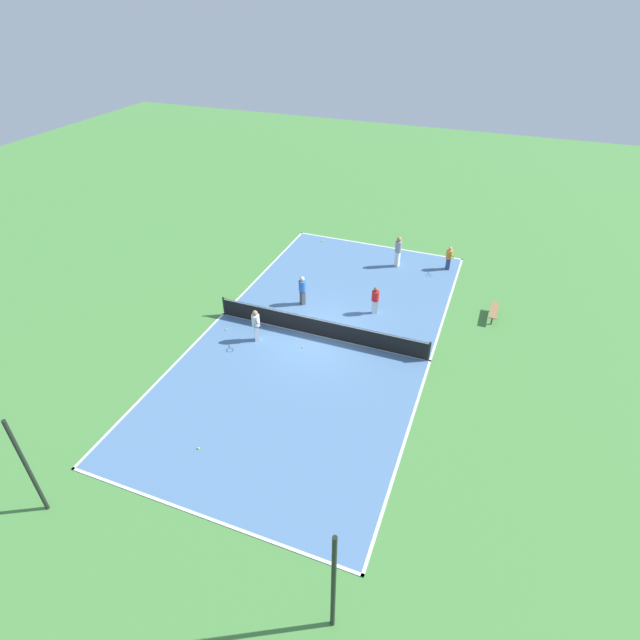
{
  "coord_description": "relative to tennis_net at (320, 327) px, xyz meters",
  "views": [
    {
      "loc": [
        -6.56,
        17.14,
        13.6
      ],
      "look_at": [
        0.0,
        0.0,
        0.9
      ],
      "focal_mm": 28.0,
      "sensor_mm": 36.0,
      "label": 1
    }
  ],
  "objects": [
    {
      "name": "tennis_ball_far_baseline",
      "position": [
        3.39,
        -9.27,
        -0.46
      ],
      "size": [
        0.07,
        0.07,
        0.07
      ],
      "primitive_type": "sphere",
      "color": "#CCE033",
      "rests_on": "court_surface"
    },
    {
      "name": "bench",
      "position": [
        -7.23,
        -4.38,
        -0.13
      ],
      "size": [
        0.36,
        1.48,
        0.45
      ],
      "rotation": [
        0.0,
        0.0,
        1.57
      ],
      "color": "olive",
      "rests_on": "ground_plane"
    },
    {
      "name": "tennis_ball_near_net",
      "position": [
        4.23,
        1.14,
        -0.46
      ],
      "size": [
        0.07,
        0.07,
        0.07
      ],
      "primitive_type": "sphere",
      "color": "#CCE033",
      "rests_on": "court_surface"
    },
    {
      "name": "player_center_orange",
      "position": [
        -4.42,
        -8.45,
        0.28
      ],
      "size": [
        0.56,
        0.99,
        1.37
      ],
      "rotation": [
        0.0,
        0.0,
        1.83
      ],
      "color": "navy",
      "rests_on": "court_surface"
    },
    {
      "name": "fence_post_back_right",
      "position": [
        4.69,
        11.39,
        1.4
      ],
      "size": [
        0.12,
        0.12,
        3.83
      ],
      "color": "black",
      "rests_on": "ground_plane"
    },
    {
      "name": "tennis_ball_left_sideline",
      "position": [
        0.39,
        1.11,
        -0.46
      ],
      "size": [
        0.07,
        0.07,
        0.07
      ],
      "primitive_type": "sphere",
      "color": "#CCE033",
      "rests_on": "court_surface"
    },
    {
      "name": "court_surface",
      "position": [
        0.0,
        0.0,
        -0.5
      ],
      "size": [
        10.2,
        19.95,
        0.02
      ],
      "color": "#4C729E",
      "rests_on": "ground_plane"
    },
    {
      "name": "tennis_ball_right_alley",
      "position": [
        1.59,
        7.71,
        -0.46
      ],
      "size": [
        0.07,
        0.07,
        0.07
      ],
      "primitive_type": "sphere",
      "color": "#CCE033",
      "rests_on": "court_surface"
    },
    {
      "name": "tennis_net",
      "position": [
        0.0,
        0.0,
        0.0
      ],
      "size": [
        10.0,
        0.1,
        0.96
      ],
      "color": "black",
      "rests_on": "court_surface"
    },
    {
      "name": "player_coach_red",
      "position": [
        -1.8,
        -2.72,
        0.32
      ],
      "size": [
        0.48,
        0.48,
        1.44
      ],
      "rotation": [
        0.0,
        0.0,
        3.61
      ],
      "color": "white",
      "rests_on": "court_surface"
    },
    {
      "name": "player_baseline_gray",
      "position": [
        -1.68,
        -7.8,
        0.54
      ],
      "size": [
        0.46,
        0.46,
        1.79
      ],
      "rotation": [
        0.0,
        0.0,
        5.94
      ],
      "color": "white",
      "rests_on": "court_surface"
    },
    {
      "name": "player_far_white",
      "position": [
        2.54,
        1.31,
        0.41
      ],
      "size": [
        0.8,
        0.96,
        1.58
      ],
      "rotation": [
        0.0,
        0.0,
        2.17
      ],
      "color": "white",
      "rests_on": "court_surface"
    },
    {
      "name": "ground_plane",
      "position": [
        0.0,
        0.0,
        -0.51
      ],
      "size": [
        80.0,
        80.0,
        0.0
      ],
      "primitive_type": "plane",
      "color": "#47843D"
    },
    {
      "name": "player_near_blue",
      "position": [
        1.78,
        -2.23,
        0.38
      ],
      "size": [
        0.51,
        0.51,
        1.55
      ],
      "rotation": [
        0.0,
        0.0,
        5.61
      ],
      "color": "#4C4C51",
      "rests_on": "court_surface"
    },
    {
      "name": "fence_post_back_left",
      "position": [
        -4.69,
        11.39,
        1.4
      ],
      "size": [
        0.12,
        0.12,
        3.83
      ],
      "color": "black",
      "rests_on": "ground_plane"
    }
  ]
}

